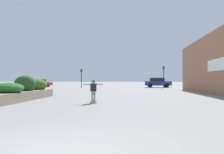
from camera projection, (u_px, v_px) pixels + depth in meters
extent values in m
cube|color=gray|center=(15.00, 96.00, 13.50)|extent=(1.69, 8.29, 0.57)
ellipsoid|color=#286028|center=(8.00, 88.00, 12.63)|extent=(1.76, 1.74, 0.66)
ellipsoid|color=#234C1E|center=(25.00, 84.00, 14.80)|extent=(1.47, 1.29, 1.18)
ellipsoid|color=#3D6623|center=(36.00, 85.00, 16.60)|extent=(1.68, 1.50, 0.94)
cube|color=black|center=(93.00, 101.00, 12.37)|extent=(0.48, 0.74, 0.01)
cylinder|color=beige|center=(91.00, 102.00, 12.58)|extent=(0.08, 0.08, 0.06)
cylinder|color=beige|center=(94.00, 102.00, 12.63)|extent=(0.08, 0.08, 0.06)
cylinder|color=beige|center=(93.00, 103.00, 12.10)|extent=(0.08, 0.08, 0.06)
cylinder|color=beige|center=(96.00, 103.00, 12.16)|extent=(0.08, 0.08, 0.06)
cylinder|color=tan|center=(92.00, 96.00, 12.35)|extent=(0.14, 0.14, 0.56)
cylinder|color=tan|center=(95.00, 96.00, 12.39)|extent=(0.14, 0.14, 0.56)
cube|color=slate|center=(93.00, 93.00, 12.37)|extent=(0.25, 0.24, 0.20)
cube|color=black|center=(93.00, 87.00, 12.38)|extent=(0.36, 0.28, 0.44)
cylinder|color=tan|center=(87.00, 84.00, 12.26)|extent=(0.41, 0.24, 0.07)
cylinder|color=tan|center=(100.00, 84.00, 12.50)|extent=(0.41, 0.24, 0.07)
sphere|color=tan|center=(93.00, 82.00, 12.38)|extent=(0.18, 0.18, 0.18)
sphere|color=green|center=(93.00, 81.00, 12.38)|extent=(0.21, 0.21, 0.21)
cube|color=navy|center=(214.00, 83.00, 40.20)|extent=(3.89, 1.76, 0.62)
cube|color=black|center=(213.00, 80.00, 40.22)|extent=(2.14, 1.55, 0.59)
cylinder|color=black|center=(219.00, 85.00, 40.92)|extent=(0.69, 0.22, 0.69)
cylinder|color=black|center=(223.00, 85.00, 39.25)|extent=(0.69, 0.22, 0.69)
cylinder|color=black|center=(206.00, 85.00, 41.14)|extent=(0.69, 0.22, 0.69)
cylinder|color=black|center=(209.00, 85.00, 39.47)|extent=(0.69, 0.22, 0.69)
cube|color=maroon|center=(39.00, 84.00, 40.97)|extent=(4.57, 1.91, 0.58)
cube|color=black|center=(38.00, 81.00, 41.00)|extent=(2.51, 1.68, 0.54)
cylinder|color=black|center=(48.00, 85.00, 41.74)|extent=(0.61, 0.22, 0.61)
cylinder|color=black|center=(44.00, 85.00, 39.94)|extent=(0.61, 0.22, 0.61)
cylinder|color=black|center=(34.00, 85.00, 42.00)|extent=(0.61, 0.22, 0.61)
cylinder|color=black|center=(30.00, 85.00, 40.20)|extent=(0.61, 0.22, 0.61)
cube|color=navy|center=(158.00, 83.00, 37.91)|extent=(4.46, 1.76, 0.73)
cube|color=black|center=(157.00, 79.00, 37.93)|extent=(2.45, 1.55, 0.60)
cylinder|color=black|center=(165.00, 85.00, 38.61)|extent=(0.71, 0.22, 0.71)
cylinder|color=black|center=(167.00, 86.00, 36.94)|extent=(0.71, 0.22, 0.71)
cylinder|color=black|center=(150.00, 85.00, 38.86)|extent=(0.71, 0.22, 0.71)
cylinder|color=black|center=(150.00, 85.00, 37.19)|extent=(0.71, 0.22, 0.71)
cylinder|color=black|center=(81.00, 80.00, 35.52)|extent=(0.11, 0.11, 2.61)
cube|color=black|center=(81.00, 71.00, 35.54)|extent=(0.28, 0.20, 0.45)
sphere|color=#2D2823|center=(81.00, 70.00, 35.42)|extent=(0.15, 0.15, 0.15)
sphere|color=orange|center=(81.00, 70.00, 35.42)|extent=(0.15, 0.15, 0.15)
sphere|color=#2D2823|center=(81.00, 71.00, 35.42)|extent=(0.15, 0.15, 0.15)
cylinder|color=black|center=(164.00, 79.00, 33.65)|extent=(0.11, 0.11, 2.97)
cube|color=black|center=(164.00, 68.00, 33.67)|extent=(0.28, 0.20, 0.45)
sphere|color=#2D2823|center=(164.00, 67.00, 33.55)|extent=(0.15, 0.15, 0.15)
sphere|color=orange|center=(164.00, 68.00, 33.55)|extent=(0.15, 0.15, 0.15)
sphere|color=#2D2823|center=(164.00, 69.00, 33.55)|extent=(0.15, 0.15, 0.15)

